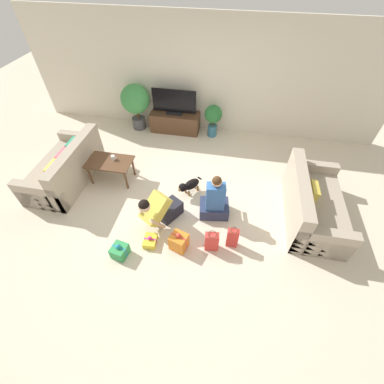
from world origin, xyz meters
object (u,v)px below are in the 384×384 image
Objects in this scene: tv at (174,103)px; gift_box_b at (150,241)px; potted_plant_back_right at (213,117)px; sofa_left at (66,168)px; tv_console at (175,122)px; gift_bag_b at (232,238)px; gift_bag_a at (212,241)px; person_kneeling at (160,209)px; gift_box_a at (179,241)px; potted_plant_back_left at (136,101)px; person_sitting at (215,202)px; coffee_table at (110,164)px; mug at (113,158)px; dog at (189,185)px; sofa_right at (312,205)px; gift_box_c at (120,251)px.

tv is 3.49m from gift_box_b.
tv is at bearing 177.02° from potted_plant_back_right.
tv_console is at bearing 141.62° from sofa_left.
sofa_left is at bearing 164.28° from gift_bag_b.
tv_console is 3.59m from gift_bag_a.
tv_console is 1.47× the size of person_kneeling.
potted_plant_back_right reaches higher than gift_box_a.
potted_plant_back_left is 4.05m from gift_bag_a.
gift_box_a is at bearing 51.23° from person_sitting.
tv is at bearing 104.14° from gift_box_a.
sofa_left is at bearing -166.47° from person_kneeling.
sofa_left is 2.35m from potted_plant_back_left.
tv_console is 1.27× the size of person_sitting.
sofa_left is at bearing -168.65° from coffee_table.
sofa_left reaches higher than tv_console.
mug is at bearing -24.69° from person_sitting.
dog is 1.64× the size of gift_box_b.
sofa_right reaches higher than person_kneeling.
mug is at bearing 104.72° from sofa_left.
potted_plant_back_left reaches higher than person_kneeling.
potted_plant_back_right is 3.24m from gift_bag_b.
mug is (-1.75, -1.91, -0.00)m from potted_plant_back_right.
dog reaches higher than gift_box_c.
gift_bag_a is at bearing 121.60° from sofa_right.
tv_console is 0.51m from tv.
person_kneeling is (-2.60, -0.64, 0.06)m from sofa_right.
tv is at bearing 150.41° from dog.
person_kneeling is at bearing 71.56° from sofa_left.
sofa_left is at bearing -128.38° from tv_console.
dog is at bearing 91.68° from sofa_left.
sofa_left reaches higher than mug.
person_kneeling is at bearing 58.23° from gift_box_c.
mug reaches higher than gift_box_b.
sofa_right reaches higher than potted_plant_back_right.
gift_box_c is at bearing 114.65° from sofa_right.
sofa_left is 0.92m from coffee_table.
person_sitting is at bearing 121.82° from gift_bag_b.
dog is at bearing -50.20° from potted_plant_back_left.
gift_box_a is at bearing 1.95° from gift_box_b.
sofa_right is at bearing -5.04° from mug.
coffee_table is 2.41× the size of gift_box_a.
tv_console is at bearing 67.17° from coffee_table.
potted_plant_back_right is at bearing 47.53° from mug.
tv reaches higher than coffee_table.
potted_plant_back_right is 1.93m from potted_plant_back_left.
gift_box_a is 1.32× the size of gift_box_b.
gift_bag_a is (1.38, -3.31, -0.56)m from tv.
gift_box_a is at bearing 19.44° from gift_box_c.
gift_box_a is 0.96m from gift_box_c.
tv_console is 2.13m from mug.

